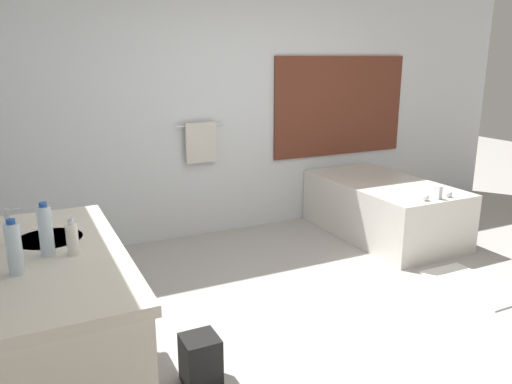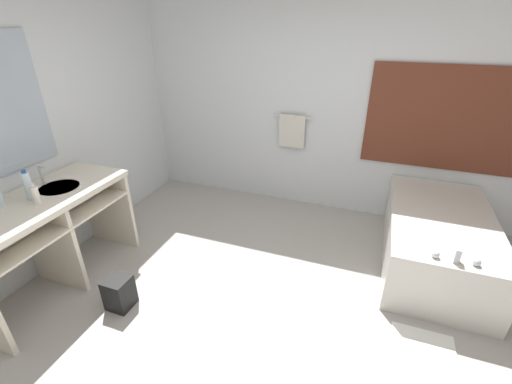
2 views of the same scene
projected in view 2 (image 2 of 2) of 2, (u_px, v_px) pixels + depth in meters
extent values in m
plane|color=#A8A39E|center=(255.00, 328.00, 2.76)|extent=(16.00, 16.00, 0.00)
cube|color=silver|center=(320.00, 101.00, 4.00)|extent=(7.40, 0.06, 2.70)
cube|color=brown|center=(451.00, 120.00, 3.58)|extent=(1.70, 0.02, 1.10)
cylinder|color=silver|center=(293.00, 117.00, 4.13)|extent=(0.50, 0.02, 0.02)
cube|color=beige|center=(292.00, 131.00, 4.20)|extent=(0.32, 0.04, 0.40)
cube|color=silver|center=(1.00, 137.00, 2.82)|extent=(0.06, 7.40, 2.70)
cube|color=beige|center=(38.00, 201.00, 2.82)|extent=(0.64, 1.47, 0.05)
cube|color=beige|center=(45.00, 222.00, 2.92)|extent=(0.61, 1.40, 0.02)
cylinder|color=white|center=(61.00, 193.00, 3.02)|extent=(0.33, 0.33, 0.11)
cube|color=beige|center=(53.00, 246.00, 3.03)|extent=(0.59, 0.04, 0.85)
cube|color=beige|center=(109.00, 208.00, 3.63)|extent=(0.59, 0.04, 0.85)
cylinder|color=beige|center=(5.00, 239.00, 2.56)|extent=(0.13, 0.40, 0.13)
cylinder|color=beige|center=(80.00, 196.00, 3.18)|extent=(0.13, 0.40, 0.13)
cylinder|color=silver|center=(43.00, 183.00, 3.05)|extent=(0.04, 0.04, 0.02)
cylinder|color=silver|center=(41.00, 174.00, 3.01)|extent=(0.02, 0.02, 0.16)
cube|color=silver|center=(42.00, 167.00, 2.96)|extent=(0.07, 0.01, 0.01)
cube|color=silver|center=(436.00, 240.00, 3.34)|extent=(0.92, 1.65, 0.57)
ellipsoid|color=white|center=(440.00, 229.00, 3.28)|extent=(0.66, 1.19, 0.30)
cube|color=silver|center=(457.00, 255.00, 2.58)|extent=(0.04, 0.07, 0.12)
sphere|color=silver|center=(436.00, 254.00, 2.64)|extent=(0.06, 0.06, 0.06)
sphere|color=silver|center=(477.00, 262.00, 2.55)|extent=(0.06, 0.06, 0.06)
cylinder|color=silver|center=(28.00, 186.00, 2.75)|extent=(0.06, 0.06, 0.24)
cylinder|color=#1E4CA8|center=(24.00, 172.00, 2.69)|extent=(0.04, 0.04, 0.02)
cylinder|color=white|center=(36.00, 195.00, 2.70)|extent=(0.06, 0.06, 0.15)
cylinder|color=silver|center=(32.00, 185.00, 2.66)|extent=(0.03, 0.03, 0.03)
cube|color=black|center=(119.00, 292.00, 2.90)|extent=(0.20, 0.20, 0.29)
cube|color=white|center=(425.00, 371.00, 2.41)|extent=(0.45, 0.77, 0.02)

